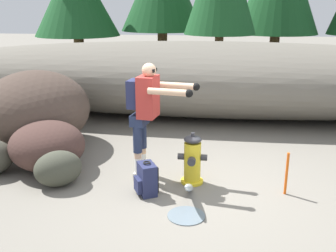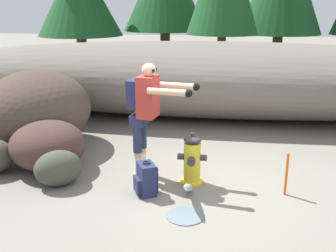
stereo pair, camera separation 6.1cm
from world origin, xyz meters
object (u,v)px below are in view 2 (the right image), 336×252
Objects in this scene: boulder_large at (37,109)px; survey_stake at (286,174)px; spare_backpack at (146,179)px; boulder_small at (58,168)px; boulder_mid at (48,145)px; utility_worker at (147,107)px; fire_hydrant at (192,160)px.

survey_stake is (4.16, -1.36, -0.39)m from boulder_large.
spare_backpack is 0.24× the size of boulder_large.
spare_backpack is 0.78× the size of survey_stake.
spare_backpack is 1.30m from boulder_small.
utility_worker is at bearing -3.82° from boulder_mid.
boulder_large is (-2.29, 1.61, 0.47)m from spare_backpack.
spare_backpack is (-0.59, -0.44, -0.13)m from fire_hydrant.
boulder_large is 4.39m from survey_stake.
boulder_small is (0.99, -1.50, -0.44)m from boulder_large.
utility_worker is at bearing -25.74° from boulder_large.
survey_stake is (3.17, 0.14, 0.05)m from boulder_small.
survey_stake is (3.56, -0.41, -0.08)m from boulder_mid.
utility_worker is at bearing 170.93° from fire_hydrant.
utility_worker reaches higher than boulder_mid.
boulder_large is at bearing 123.50° from boulder_small.
boulder_small is (-1.88, -0.33, -0.10)m from fire_hydrant.
fire_hydrant reaches higher than spare_backpack.
boulder_large is at bearing 163.00° from utility_worker.
boulder_mid is 0.68m from boulder_small.
boulder_small is 1.12× the size of survey_stake.
survey_stake reaches higher than boulder_small.
fire_hydrant is 1.13× the size of boulder_small.
spare_backpack is (0.09, -0.55, -0.87)m from utility_worker.
boulder_small is at bearing -33.09° from spare_backpack.
boulder_mid reaches higher than fire_hydrant.
boulder_small is (-1.21, -0.44, -0.83)m from utility_worker.
utility_worker is 2.13m from survey_stake.
boulder_mid is (-1.60, 0.11, -0.70)m from utility_worker.
fire_hydrant is 0.64× the size of boulder_mid.
fire_hydrant is 0.45× the size of utility_worker.
fire_hydrant is 0.74m from spare_backpack.
survey_stake is at bearing 159.34° from spare_backpack.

